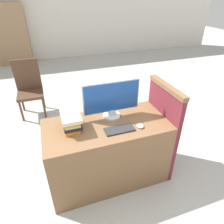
{
  "coord_description": "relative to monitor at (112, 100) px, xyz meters",
  "views": [
    {
      "loc": [
        -0.51,
        -1.33,
        1.98
      ],
      "look_at": [
        0.05,
        0.29,
        0.94
      ],
      "focal_mm": 32.0,
      "sensor_mm": 36.0,
      "label": 1
    }
  ],
  "objects": [
    {
      "name": "desk",
      "position": [
        -0.11,
        -0.13,
        -0.6
      ],
      "size": [
        1.32,
        0.65,
        0.78
      ],
      "color": "brown",
      "rests_on": "ground_plane"
    },
    {
      "name": "book_stack",
      "position": [
        -0.46,
        -0.1,
        -0.12
      ],
      "size": [
        0.18,
        0.27,
        0.17
      ],
      "color": "orange",
      "rests_on": "desk"
    },
    {
      "name": "carrel_divider",
      "position": [
        0.58,
        -0.14,
        -0.41
      ],
      "size": [
        0.07,
        0.64,
        1.13
      ],
      "color": "maroon",
      "rests_on": "ground_plane"
    },
    {
      "name": "bookshelf_far",
      "position": [
        -1.42,
        5.09,
        -0.13
      ],
      "size": [
        0.98,
        0.32,
        1.71
      ],
      "color": "#9E7A56",
      "rests_on": "ground_plane"
    },
    {
      "name": "mouse",
      "position": [
        0.21,
        -0.3,
        -0.2
      ],
      "size": [
        0.07,
        0.08,
        0.03
      ],
      "color": "silver",
      "rests_on": "desk"
    },
    {
      "name": "far_chair",
      "position": [
        -0.94,
        1.8,
        -0.46
      ],
      "size": [
        0.44,
        0.44,
        0.98
      ],
      "rotation": [
        0.0,
        0.0,
        -0.17
      ],
      "color": "#4C3323",
      "rests_on": "ground_plane"
    },
    {
      "name": "keyboard",
      "position": [
        -0.01,
        -0.27,
        -0.2
      ],
      "size": [
        0.3,
        0.13,
        0.02
      ],
      "color": "#2D2D2D",
      "rests_on": "desk"
    },
    {
      "name": "monitor",
      "position": [
        0.0,
        0.0,
        0.0
      ],
      "size": [
        0.63,
        0.2,
        0.41
      ],
      "color": "silver",
      "rests_on": "desk"
    },
    {
      "name": "ground_plane",
      "position": [
        -0.11,
        -0.46,
        -0.99
      ],
      "size": [
        20.0,
        20.0,
        0.0
      ],
      "primitive_type": "plane",
      "color": "#B2B2AD"
    },
    {
      "name": "wall_back",
      "position": [
        -0.11,
        5.33,
        0.41
      ],
      "size": [
        12.0,
        0.06,
        2.8
      ],
      "color": "silver",
      "rests_on": "ground_plane"
    }
  ]
}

